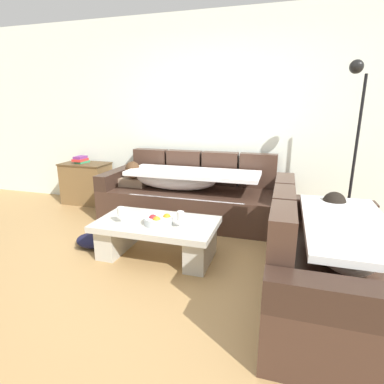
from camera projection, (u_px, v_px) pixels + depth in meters
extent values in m
plane|color=#AC834F|center=(168.00, 284.00, 2.70)|extent=(14.00, 14.00, 0.00)
cube|color=white|center=(221.00, 117.00, 4.32)|extent=(9.00, 0.10, 2.70)
cube|color=#432D22|center=(194.00, 205.00, 4.18)|extent=(2.46, 0.92, 0.42)
cube|color=#432D22|center=(151.00, 165.00, 4.63)|extent=(0.49, 0.16, 0.46)
cube|color=#432D22|center=(184.00, 167.00, 4.49)|extent=(0.49, 0.16, 0.46)
cube|color=#432D22|center=(220.00, 169.00, 4.34)|extent=(0.49, 0.16, 0.46)
cube|color=#432D22|center=(258.00, 171.00, 4.20)|extent=(0.49, 0.16, 0.46)
cube|color=#35241B|center=(118.00, 177.00, 4.42)|extent=(0.18, 0.92, 0.20)
cube|color=#35241B|center=(284.00, 189.00, 3.78)|extent=(0.18, 0.92, 0.20)
cube|color=gray|center=(135.00, 181.00, 4.34)|extent=(0.36, 0.28, 0.11)
sphere|color=#936B4C|center=(133.00, 171.00, 4.26)|extent=(0.21, 0.21, 0.21)
sphere|color=#4C331E|center=(133.00, 169.00, 4.26)|extent=(0.20, 0.20, 0.20)
ellipsoid|color=white|center=(175.00, 179.00, 4.11)|extent=(1.10, 0.44, 0.28)
cube|color=white|center=(193.00, 173.00, 4.00)|extent=(1.70, 0.60, 0.05)
cube|color=white|center=(184.00, 214.00, 3.77)|extent=(1.44, 0.04, 0.38)
cube|color=#432D22|center=(329.00, 278.00, 2.40)|extent=(0.92, 1.77, 0.42)
cube|color=#432D22|center=(281.00, 244.00, 1.95)|extent=(0.16, 0.44, 0.46)
cube|color=#432D22|center=(282.00, 219.00, 2.39)|extent=(0.16, 0.44, 0.46)
cube|color=#432D22|center=(283.00, 202.00, 2.82)|extent=(0.16, 0.44, 0.46)
cube|color=#35241B|center=(355.00, 303.00, 1.58)|extent=(0.92, 0.18, 0.20)
cube|color=#35241B|center=(323.00, 209.00, 3.05)|extent=(0.92, 0.18, 0.20)
cube|color=gray|center=(327.00, 223.00, 2.81)|extent=(0.28, 0.36, 0.11)
sphere|color=#936B4C|center=(334.00, 206.00, 2.75)|extent=(0.21, 0.21, 0.21)
sphere|color=black|center=(334.00, 203.00, 2.74)|extent=(0.20, 0.20, 0.20)
ellipsoid|color=white|center=(344.00, 242.00, 2.20)|extent=(0.44, 0.85, 0.28)
cube|color=white|center=(347.00, 224.00, 2.26)|extent=(0.60, 1.29, 0.05)
cube|color=beige|center=(157.00, 224.00, 3.11)|extent=(1.20, 0.68, 0.06)
cube|color=beige|center=(117.00, 236.00, 3.29)|extent=(0.20, 0.54, 0.32)
cube|color=beige|center=(201.00, 247.00, 3.03)|extent=(0.20, 0.54, 0.32)
cylinder|color=silver|center=(159.00, 220.00, 3.03)|extent=(0.28, 0.28, 0.07)
sphere|color=#A92128|center=(153.00, 218.00, 3.01)|extent=(0.08, 0.08, 0.08)
sphere|color=orange|center=(167.00, 217.00, 3.04)|extent=(0.08, 0.08, 0.08)
sphere|color=orange|center=(157.00, 220.00, 2.96)|extent=(0.08, 0.08, 0.08)
cylinder|color=silver|center=(122.00, 223.00, 3.05)|extent=(0.06, 0.06, 0.01)
cylinder|color=silver|center=(121.00, 219.00, 3.04)|extent=(0.01, 0.01, 0.07)
cylinder|color=silver|center=(121.00, 211.00, 3.02)|extent=(0.07, 0.07, 0.08)
cylinder|color=silver|center=(180.00, 228.00, 2.93)|extent=(0.06, 0.06, 0.01)
cylinder|color=silver|center=(180.00, 224.00, 2.92)|extent=(0.01, 0.01, 0.07)
cylinder|color=silver|center=(180.00, 216.00, 2.90)|extent=(0.07, 0.07, 0.08)
cube|color=white|center=(189.00, 223.00, 3.04)|extent=(0.32, 0.27, 0.01)
cube|color=brown|center=(87.00, 184.00, 4.90)|extent=(0.70, 0.42, 0.62)
cube|color=brown|center=(85.00, 164.00, 4.81)|extent=(0.72, 0.44, 0.02)
cube|color=#338C59|center=(82.00, 162.00, 4.83)|extent=(0.15, 0.23, 0.03)
cube|color=red|center=(80.00, 160.00, 4.81)|extent=(0.16, 0.22, 0.04)
cube|color=#72337F|center=(80.00, 157.00, 4.81)|extent=(0.14, 0.20, 0.04)
cylinder|color=black|center=(344.00, 234.00, 3.71)|extent=(0.28, 0.28, 0.02)
cylinder|color=black|center=(354.00, 159.00, 3.47)|extent=(0.03, 0.03, 1.80)
sphere|color=black|center=(357.00, 67.00, 3.16)|extent=(0.14, 0.14, 0.14)
ellipsoid|color=#191933|center=(93.00, 240.00, 3.43)|extent=(0.47, 0.42, 0.12)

